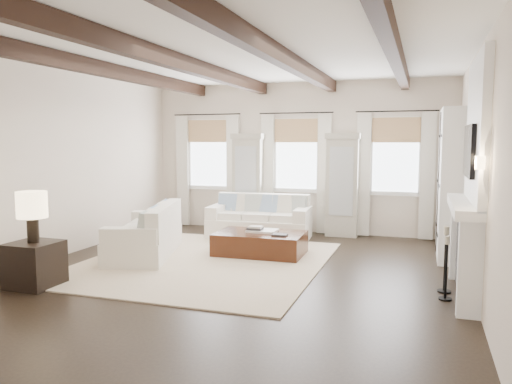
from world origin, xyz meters
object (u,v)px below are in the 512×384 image
(ottoman, at_px, (260,244))
(side_table_back, at_px, (241,216))
(sofa_left, at_px, (148,235))
(side_table_front, at_px, (35,264))
(sofa_back, at_px, (260,220))

(ottoman, height_order, side_table_back, side_table_back)
(ottoman, relative_size, side_table_back, 2.79)
(sofa_left, height_order, side_table_back, sofa_left)
(side_table_front, height_order, side_table_back, side_table_front)
(sofa_back, height_order, side_table_front, sofa_back)
(sofa_back, bearing_deg, side_table_front, -113.32)
(sofa_left, xyz_separation_m, side_table_front, (-0.52, -2.08, -0.06))
(side_table_front, xyz_separation_m, side_table_back, (1.09, 5.15, -0.04))
(sofa_left, bearing_deg, ottoman, 20.01)
(ottoman, height_order, side_table_front, side_table_front)
(sofa_left, relative_size, side_table_back, 4.15)
(ottoman, relative_size, side_table_front, 2.46)
(side_table_front, bearing_deg, sofa_left, 75.96)
(sofa_back, distance_m, ottoman, 1.59)
(ottoman, bearing_deg, side_table_front, -131.60)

